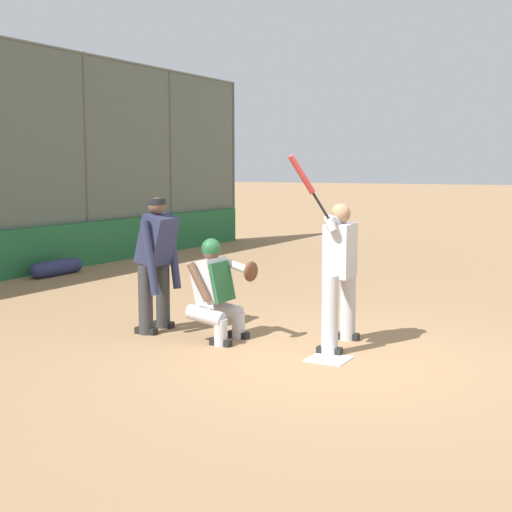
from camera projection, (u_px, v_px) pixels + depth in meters
ground_plane at (329, 359)px, 7.72m from camera, size 160.00×160.00×0.00m
home_plate_marker at (329, 359)px, 7.71m from camera, size 0.43×0.43×0.01m
batter_at_plate at (339, 270)px, 8.14m from camera, size 1.09×0.58×2.21m
catcher_behind_plate at (217, 288)px, 8.49m from camera, size 0.65×0.75×1.23m
umpire_home at (157, 260)px, 8.94m from camera, size 0.69×0.44×1.69m
equipment_bag_dugout_side at (56, 268)px, 13.67m from camera, size 1.29×0.30×0.30m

